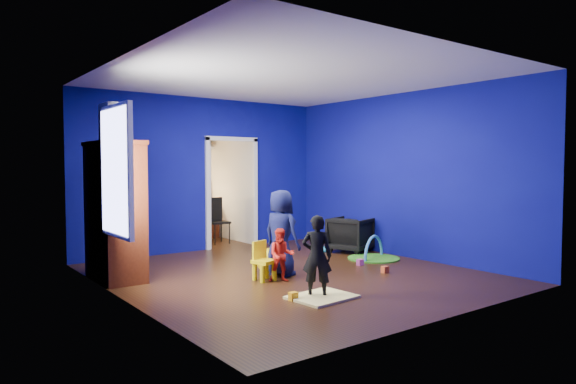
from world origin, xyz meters
TOP-DOWN VIEW (x-y plane):
  - floor at (0.00, 0.00)m, footprint 5.00×5.50m
  - ceiling at (0.00, 0.00)m, footprint 5.00×5.50m
  - wall_back at (0.00, 2.75)m, footprint 5.00×0.02m
  - wall_front at (0.00, -2.75)m, footprint 5.00×0.02m
  - wall_left at (-2.50, 0.00)m, footprint 0.02×5.50m
  - wall_right at (2.50, 0.00)m, footprint 0.02×5.50m
  - alcove at (0.60, 3.62)m, footprint 1.00×1.75m
  - armchair at (2.08, 0.91)m, footprint 0.92×0.90m
  - child_black at (-0.53, -1.23)m, footprint 0.43×0.43m
  - child_navy at (-0.17, 0.02)m, footprint 0.52×0.69m
  - toddler_red at (-0.40, -0.31)m, footprint 0.46×0.43m
  - vase at (-2.20, 0.93)m, footprint 0.24×0.24m
  - potted_plant at (-2.20, 1.45)m, footprint 0.25×0.25m
  - tv_armoire at (-2.20, 1.23)m, footprint 0.58×1.14m
  - crt_tv at (-2.16, 1.23)m, footprint 0.46×0.70m
  - yellow_blanket at (-0.53, -1.33)m, footprint 0.80×0.66m
  - hopper_ball at (-0.22, 0.27)m, footprint 0.37×0.37m
  - kid_chair at (-0.55, -0.11)m, footprint 0.35×0.35m
  - play_mat at (1.90, 0.13)m, footprint 0.89×0.89m
  - toy_arch at (1.90, 0.13)m, footprint 0.76×0.34m
  - window_left at (-2.48, 0.35)m, footprint 0.03×0.95m
  - curtain at (-2.37, 0.90)m, footprint 0.14×0.42m
  - doorway at (0.60, 2.75)m, footprint 1.16×0.10m
  - study_desk at (0.60, 4.26)m, footprint 0.88×0.44m
  - desk_monitor at (0.60, 4.38)m, footprint 0.40×0.05m
  - desk_lamp at (0.32, 4.32)m, footprint 0.14×0.14m
  - folding_chair at (0.60, 3.30)m, footprint 0.40×0.40m
  - book_shelf at (0.60, 4.37)m, footprint 0.88×0.24m
  - toy_0 at (1.20, -0.77)m, footprint 0.10×0.08m
  - toy_1 at (1.66, 1.17)m, footprint 0.11×0.11m
  - toy_2 at (-0.87, -1.20)m, footprint 0.10×0.08m
  - toy_3 at (1.31, -0.13)m, footprint 0.10×0.08m

SIDE VIEW (x-z plane):
  - floor at x=0.00m, z-range -0.01..0.01m
  - play_mat at x=1.90m, z-range 0.00..0.02m
  - yellow_blanket at x=-0.53m, z-range 0.00..0.03m
  - toy_arch at x=1.90m, z-range -0.38..0.42m
  - toy_0 at x=1.20m, z-range 0.00..0.10m
  - toy_2 at x=-0.87m, z-range 0.00..0.10m
  - toy_3 at x=1.31m, z-range 0.00..0.10m
  - toy_1 at x=1.66m, z-range 0.00..0.11m
  - hopper_ball at x=-0.22m, z-range 0.00..0.37m
  - kid_chair at x=-0.55m, z-range 0.00..0.50m
  - armchair at x=2.08m, z-range 0.00..0.65m
  - toddler_red at x=-0.40m, z-range 0.00..0.75m
  - study_desk at x=0.60m, z-range 0.00..0.75m
  - folding_chair at x=0.60m, z-range 0.00..0.92m
  - child_black at x=-0.53m, z-range 0.00..1.01m
  - child_navy at x=-0.17m, z-range 0.00..1.26m
  - desk_lamp at x=0.32m, z-range 0.86..1.00m
  - desk_monitor at x=0.60m, z-range 0.79..1.11m
  - tv_armoire at x=-2.20m, z-range 0.00..1.96m
  - crt_tv at x=-2.16m, z-range 0.75..1.29m
  - doorway at x=0.60m, z-range 0.00..2.10m
  - alcove at x=0.60m, z-range 0.00..2.50m
  - curtain at x=-2.37m, z-range 0.05..2.45m
  - wall_back at x=0.00m, z-range 0.00..2.90m
  - wall_front at x=0.00m, z-range 0.00..2.90m
  - wall_left at x=-2.50m, z-range 0.00..2.90m
  - wall_right at x=2.50m, z-range 0.00..2.90m
  - window_left at x=-2.48m, z-range 0.77..2.33m
  - book_shelf at x=0.60m, z-range 2.00..2.04m
  - vase at x=-2.20m, z-range 1.96..2.20m
  - potted_plant at x=-2.20m, z-range 1.96..2.35m
  - ceiling at x=0.00m, z-range 2.90..2.90m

